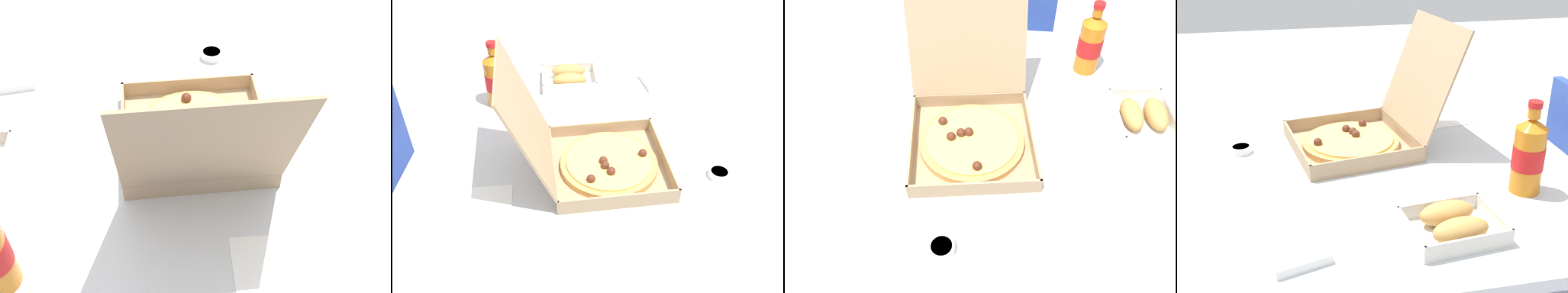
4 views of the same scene
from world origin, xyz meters
The scene contains 5 objects.
dining_table centered at (0.00, 0.00, 0.63)m, with size 1.15×1.03×0.70m.
pizza_box_open centered at (-0.06, -0.02, 0.75)m, with size 0.38×0.47×0.34m.
paper_menu centered at (-0.24, 0.26, 0.71)m, with size 0.21×0.15×0.00m, color white.
napkin_pile centered at (0.41, -0.24, 0.71)m, with size 0.11×0.11×0.02m, color white.
dipping_sauce_cup centered at (-0.08, -0.35, 0.72)m, with size 0.06×0.06×0.02m.
Camera 1 is at (-0.09, 0.73, 1.50)m, focal length 46.77 mm.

